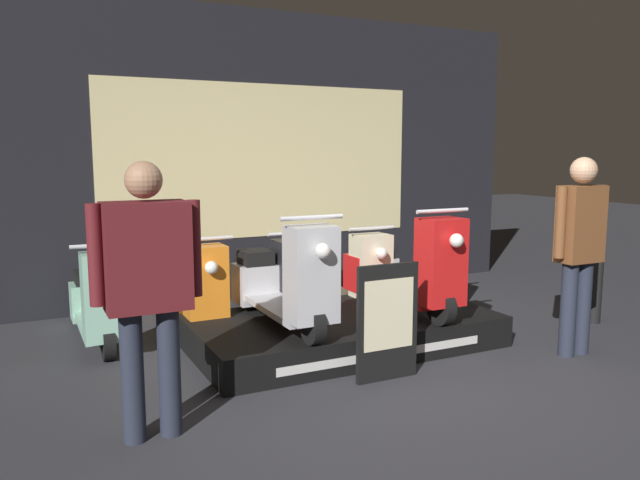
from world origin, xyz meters
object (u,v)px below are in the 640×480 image
(scooter_backrow_3, at_px, (346,277))
(scooter_backrow_4, at_px, (411,271))
(scooter_display_left, at_px, (284,283))
(scooter_backrow_0, at_px, (98,302))
(person_left_browsing, at_px, (147,277))
(scooter_backrow_1, at_px, (191,293))
(price_sign_board, at_px, (387,322))
(street_bollard, at_px, (596,276))
(scooter_display_right, at_px, (405,271))
(person_right_browsing, at_px, (579,244))
(scooter_backrow_2, at_px, (273,285))

(scooter_backrow_3, height_order, scooter_backrow_4, same)
(scooter_display_left, distance_m, scooter_backrow_0, 1.71)
(scooter_backrow_0, bearing_deg, person_left_browsing, -88.68)
(scooter_backrow_1, bearing_deg, price_sign_board, -62.94)
(scooter_backrow_1, distance_m, scooter_backrow_3, 1.63)
(scooter_display_left, distance_m, scooter_backrow_3, 1.61)
(street_bollard, bearing_deg, scooter_display_left, 173.28)
(scooter_display_right, bearing_deg, price_sign_board, -130.61)
(scooter_backrow_3, xyz_separation_m, person_right_browsing, (1.01, -2.07, 0.57))
(person_left_browsing, bearing_deg, person_right_browsing, 0.00)
(scooter_display_left, height_order, person_left_browsing, person_left_browsing)
(scooter_display_left, relative_size, scooter_backrow_2, 1.00)
(scooter_backrow_1, bearing_deg, street_bollard, -22.05)
(scooter_display_left, bearing_deg, scooter_display_right, 0.00)
(scooter_display_left, bearing_deg, scooter_backrow_3, 43.41)
(scooter_display_left, xyz_separation_m, scooter_backrow_0, (-1.30, 1.09, -0.26))
(person_left_browsing, bearing_deg, scooter_backrow_2, 52.56)
(scooter_backrow_3, height_order, price_sign_board, scooter_backrow_3)
(scooter_backrow_2, relative_size, person_left_browsing, 0.98)
(scooter_display_right, height_order, scooter_backrow_0, scooter_display_right)
(scooter_backrow_1, bearing_deg, scooter_display_left, -66.23)
(scooter_backrow_3, distance_m, person_right_browsing, 2.37)
(person_left_browsing, height_order, price_sign_board, person_left_browsing)
(price_sign_board, bearing_deg, scooter_backrow_2, 94.34)
(scooter_backrow_0, xyz_separation_m, scooter_backrow_2, (1.63, 0.00, 0.00))
(scooter_backrow_0, xyz_separation_m, scooter_backrow_4, (3.27, 0.00, 0.00))
(scooter_backrow_3, bearing_deg, person_left_browsing, -139.24)
(scooter_backrow_4, bearing_deg, scooter_backrow_2, 180.00)
(scooter_display_right, relative_size, scooter_backrow_1, 1.00)
(person_right_browsing, bearing_deg, scooter_display_left, 155.66)
(scooter_backrow_3, xyz_separation_m, price_sign_board, (-0.67, -1.88, 0.08))
(scooter_display_left, height_order, scooter_backrow_2, scooter_display_left)
(scooter_backrow_2, xyz_separation_m, scooter_backrow_4, (1.63, 0.00, 0.00))
(scooter_backrow_1, height_order, scooter_backrow_2, same)
(person_right_browsing, xyz_separation_m, price_sign_board, (-1.69, 0.19, -0.49))
(scooter_display_right, distance_m, person_left_browsing, 2.62)
(scooter_backrow_0, xyz_separation_m, scooter_backrow_1, (0.82, 0.00, 0.00))
(scooter_backrow_1, xyz_separation_m, scooter_backrow_4, (2.45, 0.00, 0.00))
(scooter_display_left, distance_m, scooter_backrow_4, 2.27)
(scooter_display_right, distance_m, street_bollard, 2.01)
(scooter_backrow_1, xyz_separation_m, price_sign_board, (0.96, -1.88, 0.08))
(person_right_browsing, xyz_separation_m, street_bollard, (0.95, 0.61, -0.46))
(scooter_backrow_1, distance_m, street_bollard, 3.89)
(scooter_backrow_2, xyz_separation_m, price_sign_board, (0.14, -1.88, 0.08))
(scooter_backrow_0, relative_size, scooter_backrow_2, 1.00)
(scooter_backrow_4, bearing_deg, person_left_browsing, -147.25)
(scooter_backrow_2, bearing_deg, scooter_backrow_0, 180.00)
(scooter_backrow_1, relative_size, price_sign_board, 1.84)
(scooter_display_left, distance_m, scooter_display_right, 1.15)
(scooter_display_right, distance_m, scooter_backrow_2, 1.39)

